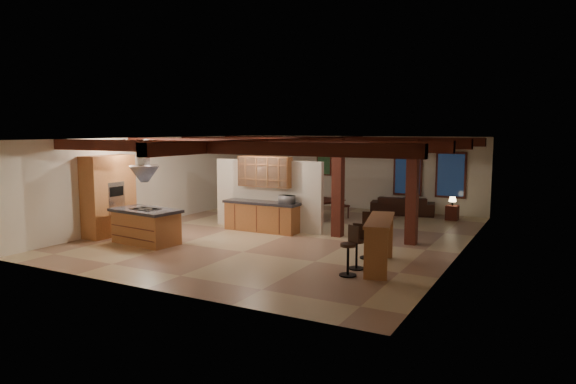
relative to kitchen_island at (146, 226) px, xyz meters
name	(u,v)px	position (x,y,z in m)	size (l,w,h in m)	color
ground	(288,235)	(2.94, 2.90, -0.49)	(12.00, 12.00, 0.00)	#CBB587
room_walls	(288,176)	(2.94, 2.90, 1.29)	(12.00, 12.00, 12.00)	silver
ceiling_beams	(288,143)	(2.94, 2.90, 2.27)	(10.00, 12.00, 0.28)	#3F160F
timber_posts	(374,179)	(5.44, 3.40, 1.27)	(2.50, 0.30, 2.90)	#3F160F
partition_wall	(268,195)	(1.94, 3.40, 0.61)	(3.80, 0.18, 2.20)	silver
pantry_cabinet	(109,196)	(-1.72, 0.30, 0.71)	(0.67, 1.60, 2.40)	#AB6237
back_counter	(262,216)	(1.94, 3.01, -0.02)	(2.50, 0.66, 0.94)	#AB6237
upper_display_cabinet	(265,172)	(1.94, 3.21, 1.36)	(1.80, 0.36, 0.95)	#AB6237
range_hood	(144,180)	(0.00, 0.00, 1.29)	(1.10, 1.10, 1.40)	silver
back_windows	(429,174)	(5.74, 8.83, 1.01)	(2.70, 0.07, 1.70)	#3F160F
framed_art	(324,165)	(1.44, 8.83, 1.21)	(0.65, 0.05, 0.85)	#3F160F
recessed_cans	(178,140)	(0.41, 0.96, 2.38)	(3.16, 2.46, 0.03)	silver
kitchen_island	(146,226)	(0.00, 0.00, 0.00)	(2.08, 1.27, 0.98)	#AB6237
dining_table	(314,208)	(2.35, 5.97, -0.14)	(2.02, 1.13, 0.71)	#39150E
sofa	(403,206)	(4.96, 8.20, -0.16)	(2.32, 0.91, 0.68)	black
microwave	(287,199)	(2.84, 3.01, 0.57)	(0.44, 0.30, 0.24)	#ADADB2
bar_counter	(380,235)	(6.54, 0.61, 0.28)	(1.04, 2.25, 1.15)	#AB6237
side_table	(452,213)	(6.81, 7.87, -0.24)	(0.41, 0.41, 0.51)	#3F160F
table_lamp	(453,199)	(6.81, 7.87, 0.24)	(0.26, 0.26, 0.31)	black
bar_stool_a	(349,251)	(6.17, -0.32, 0.06)	(0.41, 0.42, 1.09)	black
bar_stool_b	(357,246)	(6.12, 0.29, 0.03)	(0.36, 0.36, 1.02)	black
bar_stool_c	(368,235)	(6.02, 1.34, 0.08)	(0.41, 0.42, 1.14)	black
dining_chairs	(314,201)	(2.35, 5.97, 0.11)	(2.35, 2.35, 1.19)	#3F160F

